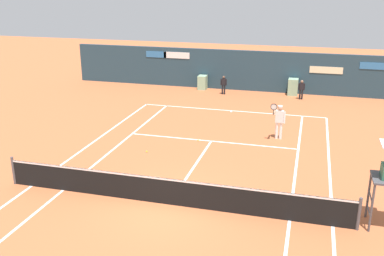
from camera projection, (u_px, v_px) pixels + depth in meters
ground_plane at (174, 197)px, 15.28m from camera, size 80.00×80.00×0.01m
tennis_net at (168, 191)px, 14.60m from camera, size 12.10×0.10×1.07m
sponsor_back_wall at (247, 71)px, 29.85m from camera, size 25.00×1.02×2.73m
player_on_baseline at (279, 119)px, 20.60m from camera, size 0.68×0.68×1.87m
ball_kid_left_post at (301, 88)px, 27.70m from camera, size 0.41×0.20×1.24m
ball_kid_centre_post at (224, 84)px, 28.96m from camera, size 0.41×0.19×1.25m
tennis_ball_mid_court at (198, 140)px, 20.63m from camera, size 0.07×0.07×0.07m
tennis_ball_near_service_line at (147, 151)px, 19.26m from camera, size 0.07×0.07×0.07m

